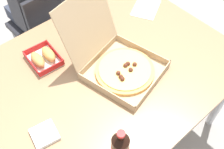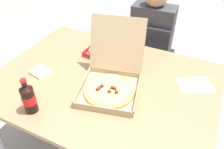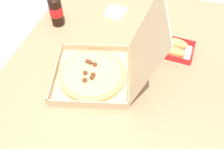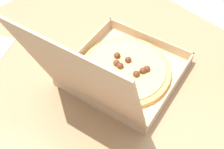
{
  "view_description": "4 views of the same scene",
  "coord_description": "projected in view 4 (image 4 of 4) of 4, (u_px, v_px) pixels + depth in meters",
  "views": [
    {
      "loc": [
        -0.55,
        -0.71,
        1.85
      ],
      "look_at": [
        0.0,
        -0.08,
        0.77
      ],
      "focal_mm": 43.74,
      "sensor_mm": 36.0,
      "label": 1
    },
    {
      "loc": [
        0.54,
        -0.99,
        1.67
      ],
      "look_at": [
        0.06,
        0.0,
        0.79
      ],
      "focal_mm": 35.91,
      "sensor_mm": 36.0,
      "label": 2
    },
    {
      "loc": [
        0.76,
        0.2,
        1.6
      ],
      "look_at": [
        0.06,
        0.0,
        0.74
      ],
      "focal_mm": 38.55,
      "sensor_mm": 36.0,
      "label": 3
    },
    {
      "loc": [
        -0.35,
        0.4,
        1.5
      ],
      "look_at": [
        0.08,
        -0.02,
        0.77
      ],
      "focal_mm": 46.69,
      "sensor_mm": 36.0,
      "label": 4
    }
  ],
  "objects": [
    {
      "name": "pizza_box_open",
      "position": [
        119.0,
        71.0,
        0.95
      ],
      "size": [
        0.45,
        0.53,
        0.38
      ],
      "color": "tan",
      "rests_on": "dining_table"
    },
    {
      "name": "dining_table",
      "position": [
        124.0,
        113.0,
        0.98
      ],
      "size": [
        1.44,
        1.06,
        0.72
      ],
      "color": "#997551",
      "rests_on": "ground_plane"
    }
  ]
}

